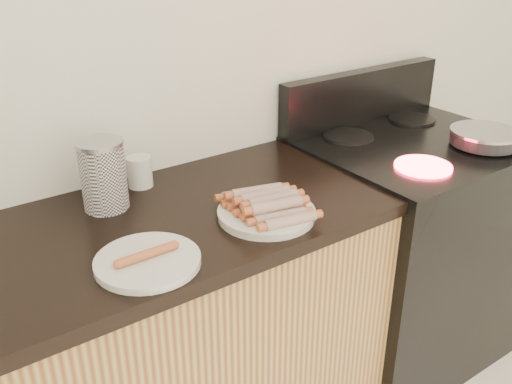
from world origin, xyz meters
TOP-DOWN VIEW (x-y plane):
  - wall_back at (0.00, 2.00)m, footprint 4.00×0.04m
  - stove at (0.78, 1.68)m, footprint 0.76×0.65m
  - stove_panel at (0.78, 1.96)m, footprint 0.76×0.06m
  - burner_near_left at (0.61, 1.51)m, footprint 0.18×0.18m
  - burner_near_right at (0.95, 1.51)m, footprint 0.18×0.18m
  - burner_far_left at (0.61, 1.84)m, footprint 0.18×0.18m
  - burner_far_right at (0.95, 1.84)m, footprint 0.18×0.18m
  - frying_pan at (0.93, 1.50)m, footprint 0.24×0.41m
  - main_plate at (0.02, 1.54)m, footprint 0.35×0.35m
  - side_plate at (-0.34, 1.51)m, footprint 0.25×0.25m
  - hotdog_pile at (0.02, 1.54)m, footprint 0.14×0.26m
  - plain_sausages at (-0.34, 1.51)m, footprint 0.14×0.02m
  - canister at (-0.31, 1.84)m, footprint 0.13×0.13m
  - mug at (-0.17, 1.92)m, footprint 0.09×0.09m

SIDE VIEW (x-z plane):
  - stove at x=0.78m, z-range 0.00..0.91m
  - main_plate at x=0.02m, z-range 0.90..0.92m
  - side_plate at x=-0.34m, z-range 0.90..0.92m
  - burner_near_left at x=0.61m, z-range 0.91..0.92m
  - burner_near_right at x=0.95m, z-range 0.91..0.92m
  - burner_far_left at x=0.61m, z-range 0.91..0.92m
  - burner_far_right at x=0.95m, z-range 0.91..0.92m
  - plain_sausages at x=-0.34m, z-range 0.92..0.94m
  - hotdog_pile at x=0.02m, z-range 0.91..0.97m
  - mug at x=-0.17m, z-range 0.90..0.99m
  - frying_pan at x=0.93m, z-range 0.92..0.97m
  - canister at x=-0.31m, z-range 0.90..1.10m
  - stove_panel at x=0.78m, z-range 0.91..1.11m
  - wall_back at x=0.00m, z-range 0.00..2.60m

